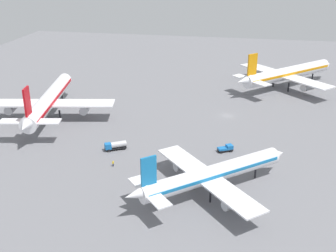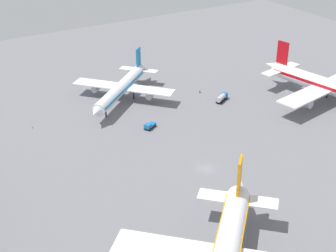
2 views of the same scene
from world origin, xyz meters
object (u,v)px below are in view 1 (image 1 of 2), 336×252
(airplane_taxiing, at_px, (211,174))
(pushback_tractor, at_px, (226,148))
(ground_crew_worker, at_px, (113,163))
(fuel_truck, at_px, (116,145))
(airplane_distant, at_px, (287,73))
(airplane_at_gate, at_px, (49,100))

(airplane_taxiing, xyz_separation_m, pushback_tractor, (23.56, -2.16, -4.10))
(ground_crew_worker, bearing_deg, fuel_truck, 124.29)
(fuel_truck, distance_m, ground_crew_worker, 10.38)
(airplane_distant, height_order, fuel_truck, airplane_distant)
(fuel_truck, bearing_deg, pushback_tractor, 158.92)
(airplane_taxiing, relative_size, airplane_distant, 0.84)
(airplane_at_gate, xyz_separation_m, airplane_taxiing, (-39.28, -60.14, -1.25))
(pushback_tractor, bearing_deg, airplane_distant, 44.64)
(airplane_at_gate, xyz_separation_m, pushback_tractor, (-15.72, -62.30, -5.35))
(fuel_truck, height_order, ground_crew_worker, fuel_truck)
(fuel_truck, bearing_deg, airplane_taxiing, 118.05)
(airplane_at_gate, bearing_deg, fuel_truck, -134.88)
(pushback_tractor, bearing_deg, ground_crew_worker, 179.17)
(airplane_distant, height_order, pushback_tractor, airplane_distant)
(airplane_at_gate, relative_size, pushback_tractor, 11.91)
(airplane_at_gate, relative_size, ground_crew_worker, 34.06)
(pushback_tractor, bearing_deg, airplane_at_gate, 137.87)
(pushback_tractor, xyz_separation_m, fuel_truck, (-5.05, 31.93, 0.42))
(airplane_taxiing, distance_m, pushback_tractor, 24.02)
(airplane_taxiing, relative_size, ground_crew_worker, 22.45)
(airplane_at_gate, bearing_deg, ground_crew_worker, -143.76)
(airplane_distant, relative_size, pushback_tractor, 9.36)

